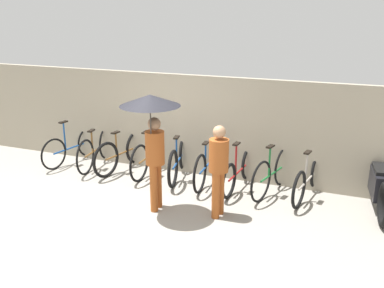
{
  "coord_description": "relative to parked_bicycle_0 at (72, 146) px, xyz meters",
  "views": [
    {
      "loc": [
        3.24,
        -5.63,
        3.3
      ],
      "look_at": [
        0.59,
        1.1,
        1.0
      ],
      "focal_mm": 40.0,
      "sensor_mm": 36.0,
      "label": 1
    }
  ],
  "objects": [
    {
      "name": "motorcycle",
      "position": [
        6.3,
        0.04,
        0.05
      ],
      "size": [
        0.58,
        2.19,
        0.94
      ],
      "rotation": [
        0.0,
        0.0,
        1.69
      ],
      "color": "black",
      "rests_on": "ground"
    },
    {
      "name": "parked_bicycle_8",
      "position": [
        5.13,
        0.02,
        -0.01
      ],
      "size": [
        0.49,
        1.73,
        1.03
      ],
      "rotation": [
        0.0,
        0.0,
        1.4
      ],
      "color": "black",
      "rests_on": "ground"
    },
    {
      "name": "ground_plane",
      "position": [
        2.57,
        -1.81,
        -0.37
      ],
      "size": [
        30.0,
        30.0,
        0.0
      ],
      "primitive_type": "plane",
      "color": "gray"
    },
    {
      "name": "parked_bicycle_7",
      "position": [
        4.49,
        -0.02,
        0.03
      ],
      "size": [
        0.56,
        1.67,
        0.97
      ],
      "rotation": [
        0.0,
        0.0,
        1.33
      ],
      "color": "black",
      "rests_on": "ground"
    },
    {
      "name": "parked_bicycle_0",
      "position": [
        0.0,
        0.0,
        0.0
      ],
      "size": [
        0.47,
        1.71,
        1.0
      ],
      "rotation": [
        0.0,
        0.0,
        1.41
      ],
      "color": "black",
      "rests_on": "ground"
    },
    {
      "name": "pedestrian_center",
      "position": [
        3.84,
        -1.29,
        0.53
      ],
      "size": [
        0.32,
        0.32,
        1.55
      ],
      "rotation": [
        0.0,
        0.0,
        3.03
      ],
      "color": "#9E4C1E",
      "rests_on": "ground"
    },
    {
      "name": "parked_bicycle_2",
      "position": [
        1.28,
        -0.0,
        0.02
      ],
      "size": [
        0.49,
        1.74,
        0.98
      ],
      "rotation": [
        0.0,
        0.0,
        1.4
      ],
      "color": "black",
      "rests_on": "ground"
    },
    {
      "name": "parked_bicycle_1",
      "position": [
        0.64,
        0.01,
        0.02
      ],
      "size": [
        0.44,
        1.77,
        1.07
      ],
      "rotation": [
        0.0,
        0.0,
        1.7
      ],
      "color": "black",
      "rests_on": "ground"
    },
    {
      "name": "parked_bicycle_3",
      "position": [
        1.92,
        0.04,
        0.03
      ],
      "size": [
        0.44,
        1.72,
        1.04
      ],
      "rotation": [
        0.0,
        0.0,
        1.57
      ],
      "color": "black",
      "rests_on": "ground"
    },
    {
      "name": "parked_bicycle_4",
      "position": [
        2.56,
        0.04,
        0.02
      ],
      "size": [
        0.52,
        1.75,
        1.0
      ],
      "rotation": [
        0.0,
        0.0,
        1.76
      ],
      "color": "black",
      "rests_on": "ground"
    },
    {
      "name": "pedestrian_leading",
      "position": [
        2.78,
        -1.53,
        1.21
      ],
      "size": [
        0.97,
        0.97,
        2.02
      ],
      "rotation": [
        0.0,
        0.0,
        3.19
      ],
      "color": "#9E4C1E",
      "rests_on": "ground"
    },
    {
      "name": "parked_bicycle_6",
      "position": [
        3.85,
        -0.03,
        -0.02
      ],
      "size": [
        0.44,
        1.7,
        1.07
      ],
      "rotation": [
        0.0,
        0.0,
        1.49
      ],
      "color": "black",
      "rests_on": "ground"
    },
    {
      "name": "parked_bicycle_5",
      "position": [
        3.21,
        0.03,
        0.02
      ],
      "size": [
        0.44,
        1.82,
        1.01
      ],
      "rotation": [
        0.0,
        0.0,
        1.62
      ],
      "color": "black",
      "rests_on": "ground"
    },
    {
      "name": "back_wall",
      "position": [
        2.57,
        0.4,
        0.66
      ],
      "size": [
        14.3,
        0.12,
        2.05
      ],
      "color": "gray",
      "rests_on": "ground"
    }
  ]
}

